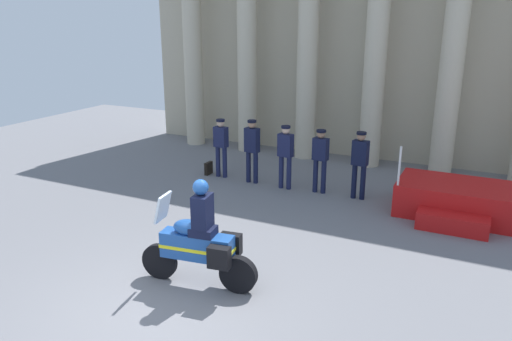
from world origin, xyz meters
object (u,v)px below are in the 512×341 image
reviewing_stand (457,201)px  briefcase_on_ground (209,168)px  officer_in_row_3 (320,156)px  officer_in_row_4 (360,160)px  officer_in_row_2 (285,152)px  officer_in_row_1 (252,146)px  motorcycle_with_rider (201,243)px  officer_in_row_0 (221,143)px

reviewing_stand → briefcase_on_ground: reviewing_stand is taller
officer_in_row_3 → officer_in_row_4: 1.02m
reviewing_stand → officer_in_row_2: 4.31m
reviewing_stand → officer_in_row_1: bearing=179.1°
officer_in_row_2 → motorcycle_with_rider: 5.24m
reviewing_stand → briefcase_on_ground: 6.73m
officer_in_row_1 → officer_in_row_2: bearing=-176.0°
officer_in_row_4 → officer_in_row_2: bearing=9.8°
reviewing_stand → motorcycle_with_rider: bearing=-124.8°
officer_in_row_1 → officer_in_row_3: 1.92m
officer_in_row_1 → motorcycle_with_rider: bearing=114.7°
officer_in_row_0 → motorcycle_with_rider: (2.68, -5.32, -0.19)m
motorcycle_with_rider → briefcase_on_ground: (-3.14, 5.36, -0.61)m
reviewing_stand → officer_in_row_0: (-6.27, 0.16, 0.62)m
motorcycle_with_rider → briefcase_on_ground: size_ratio=5.80×
officer_in_row_2 → motorcycle_with_rider: (0.67, -5.19, -0.21)m
officer_in_row_0 → officer_in_row_3: 2.93m
officer_in_row_0 → motorcycle_with_rider: bearing=123.8°
officer_in_row_1 → officer_in_row_2: 1.00m
officer_in_row_1 → officer_in_row_3: (1.92, 0.04, -0.05)m
reviewing_stand → officer_in_row_4: officer_in_row_4 is taller
officer_in_row_4 → briefcase_on_ground: bearing=6.1°
reviewing_stand → officer_in_row_3: officer_in_row_3 is taller
officer_in_row_4 → motorcycle_with_rider: bearing=83.6°
officer_in_row_2 → officer_in_row_3: 0.93m
officer_in_row_0 → officer_in_row_2: 2.01m
officer_in_row_2 → officer_in_row_3: officer_in_row_2 is taller
officer_in_row_1 → officer_in_row_3: officer_in_row_1 is taller
reviewing_stand → motorcycle_with_rider: (-3.58, -5.16, 0.44)m
officer_in_row_0 → briefcase_on_ground: size_ratio=4.62×
officer_in_row_0 → reviewing_stand: bearing=-174.4°
officer_in_row_3 → briefcase_on_ground: (-3.38, 0.07, -0.80)m
officer_in_row_3 → briefcase_on_ground: officer_in_row_3 is taller
officer_in_row_1 → motorcycle_with_rider: (1.67, -5.25, -0.23)m
officer_in_row_4 → officer_in_row_3: bearing=6.7°
briefcase_on_ground → officer_in_row_3: bearing=-1.1°
officer_in_row_1 → briefcase_on_ground: (-1.46, 0.11, -0.85)m
officer_in_row_2 → motorcycle_with_rider: motorcycle_with_rider is taller
motorcycle_with_rider → reviewing_stand: bearing=-132.7°
officer_in_row_2 → briefcase_on_ground: officer_in_row_2 is taller
officer_in_row_1 → motorcycle_with_rider: size_ratio=0.84×
officer_in_row_0 → officer_in_row_4: officer_in_row_4 is taller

